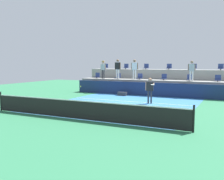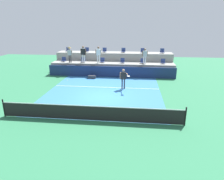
{
  "view_description": "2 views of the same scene",
  "coord_description": "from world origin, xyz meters",
  "px_view_note": "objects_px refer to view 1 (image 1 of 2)",
  "views": [
    {
      "loc": [
        6.64,
        -14.02,
        2.63
      ],
      "look_at": [
        0.29,
        -1.07,
        1.14
      ],
      "focal_mm": 41.21,
      "sensor_mm": 36.0,
      "label": 1
    },
    {
      "loc": [
        2.42,
        -14.47,
        5.33
      ],
      "look_at": [
        0.9,
        -1.07,
        0.92
      ],
      "focal_mm": 33.19,
      "sensor_mm": 36.0,
      "label": 2
    }
  ],
  "objects_px": {
    "stadium_chair_lower_mid_left": "(140,77)",
    "stadium_chair_upper_far_right": "(221,67)",
    "stadium_chair_lower_far_right": "(218,79)",
    "tennis_ball": "(81,87)",
    "stadium_chair_upper_left": "(126,67)",
    "spectator_in_white": "(118,67)",
    "stadium_chair_upper_mid_right": "(169,67)",
    "stadium_chair_lower_right": "(190,78)",
    "stadium_chair_upper_far_left": "(106,67)",
    "spectator_leaning_on_rail": "(192,69)",
    "spectator_with_hat": "(103,68)",
    "stadium_chair_upper_mid_left": "(146,67)",
    "equipment_bag": "(122,94)",
    "stadium_chair_lower_left": "(118,76)",
    "stadium_chair_lower_far_left": "(97,76)",
    "tennis_player": "(150,88)",
    "spectator_in_grey": "(135,67)",
    "stadium_chair_upper_right": "(194,67)",
    "stadium_chair_lower_mid_right": "(164,78)"
  },
  "relations": [
    {
      "from": "stadium_chair_lower_mid_left",
      "to": "stadium_chair_upper_far_right",
      "type": "height_order",
      "value": "stadium_chair_upper_far_right"
    },
    {
      "from": "stadium_chair_lower_far_right",
      "to": "tennis_ball",
      "type": "relative_size",
      "value": 7.65
    },
    {
      "from": "stadium_chair_upper_left",
      "to": "spectator_in_white",
      "type": "relative_size",
      "value": 0.29
    },
    {
      "from": "stadium_chair_upper_mid_right",
      "to": "stadium_chair_lower_right",
      "type": "bearing_deg",
      "value": -40.21
    },
    {
      "from": "stadium_chair_lower_mid_left",
      "to": "stadium_chair_upper_far_left",
      "type": "height_order",
      "value": "stadium_chair_upper_far_left"
    },
    {
      "from": "stadium_chair_lower_mid_left",
      "to": "spectator_in_white",
      "type": "bearing_deg",
      "value": -168.88
    },
    {
      "from": "spectator_leaning_on_rail",
      "to": "stadium_chair_lower_far_right",
      "type": "bearing_deg",
      "value": 11.33
    },
    {
      "from": "stadium_chair_upper_far_left",
      "to": "spectator_with_hat",
      "type": "xyz_separation_m",
      "value": [
        0.88,
        -2.18,
        -0.07
      ]
    },
    {
      "from": "stadium_chair_upper_mid_left",
      "to": "spectator_leaning_on_rail",
      "type": "distance_m",
      "value": 4.97
    },
    {
      "from": "stadium_chair_lower_far_right",
      "to": "equipment_bag",
      "type": "xyz_separation_m",
      "value": [
        -7.12,
        -2.04,
        -1.31
      ]
    },
    {
      "from": "stadium_chair_lower_left",
      "to": "spectator_leaning_on_rail",
      "type": "height_order",
      "value": "spectator_leaning_on_rail"
    },
    {
      "from": "tennis_ball",
      "to": "equipment_bag",
      "type": "xyz_separation_m",
      "value": [
        0.87,
        4.89,
        -0.96
      ]
    },
    {
      "from": "stadium_chair_lower_far_left",
      "to": "spectator_leaning_on_rail",
      "type": "relative_size",
      "value": 0.32
    },
    {
      "from": "stadium_chair_lower_right",
      "to": "stadium_chair_upper_far_right",
      "type": "relative_size",
      "value": 1.0
    },
    {
      "from": "stadium_chair_lower_far_right",
      "to": "stadium_chair_upper_far_right",
      "type": "height_order",
      "value": "stadium_chair_upper_far_right"
    },
    {
      "from": "spectator_in_white",
      "to": "spectator_leaning_on_rail",
      "type": "bearing_deg",
      "value": 0.0
    },
    {
      "from": "stadium_chair_upper_left",
      "to": "tennis_player",
      "type": "relative_size",
      "value": 0.31
    },
    {
      "from": "spectator_in_white",
      "to": "equipment_bag",
      "type": "height_order",
      "value": "spectator_in_white"
    },
    {
      "from": "spectator_with_hat",
      "to": "spectator_in_grey",
      "type": "bearing_deg",
      "value": 0.0
    },
    {
      "from": "stadium_chair_lower_mid_left",
      "to": "tennis_player",
      "type": "relative_size",
      "value": 0.31
    },
    {
      "from": "spectator_leaning_on_rail",
      "to": "stadium_chair_lower_far_left",
      "type": "bearing_deg",
      "value": 177.48
    },
    {
      "from": "spectator_in_grey",
      "to": "stadium_chair_upper_far_left",
      "type": "bearing_deg",
      "value": 151.13
    },
    {
      "from": "stadium_chair_upper_far_left",
      "to": "stadium_chair_upper_mid_right",
      "type": "relative_size",
      "value": 1.0
    },
    {
      "from": "spectator_in_white",
      "to": "spectator_in_grey",
      "type": "xyz_separation_m",
      "value": [
        1.61,
        0.0,
        -0.02
      ]
    },
    {
      "from": "stadium_chair_upper_right",
      "to": "tennis_ball",
      "type": "distance_m",
      "value": 10.61
    },
    {
      "from": "stadium_chair_lower_far_left",
      "to": "equipment_bag",
      "type": "bearing_deg",
      "value": -30.19
    },
    {
      "from": "stadium_chair_upper_far_left",
      "to": "stadium_chair_upper_left",
      "type": "relative_size",
      "value": 1.0
    },
    {
      "from": "stadium_chair_upper_mid_left",
      "to": "spectator_in_grey",
      "type": "bearing_deg",
      "value": -98.2
    },
    {
      "from": "stadium_chair_upper_left",
      "to": "spectator_with_hat",
      "type": "height_order",
      "value": "spectator_with_hat"
    },
    {
      "from": "stadium_chair_lower_mid_left",
      "to": "stadium_chair_lower_left",
      "type": "bearing_deg",
      "value": 180.0
    },
    {
      "from": "stadium_chair_upper_mid_left",
      "to": "stadium_chair_upper_mid_right",
      "type": "height_order",
      "value": "same"
    },
    {
      "from": "stadium_chair_lower_mid_right",
      "to": "stadium_chair_upper_right",
      "type": "xyz_separation_m",
      "value": [
        2.12,
        1.8,
        0.85
      ]
    },
    {
      "from": "stadium_chair_lower_right",
      "to": "spectator_in_white",
      "type": "distance_m",
      "value": 6.28
    },
    {
      "from": "spectator_in_white",
      "to": "equipment_bag",
      "type": "relative_size",
      "value": 2.32
    },
    {
      "from": "stadium_chair_upper_far_left",
      "to": "spectator_in_grey",
      "type": "bearing_deg",
      "value": -28.87
    },
    {
      "from": "equipment_bag",
      "to": "stadium_chair_upper_right",
      "type": "bearing_deg",
      "value": 37.32
    },
    {
      "from": "stadium_chair_upper_right",
      "to": "spectator_leaning_on_rail",
      "type": "distance_m",
      "value": 2.19
    },
    {
      "from": "stadium_chair_lower_left",
      "to": "stadium_chair_lower_mid_right",
      "type": "distance_m",
      "value": 4.24
    },
    {
      "from": "spectator_in_white",
      "to": "spectator_in_grey",
      "type": "relative_size",
      "value": 1.02
    },
    {
      "from": "stadium_chair_lower_mid_right",
      "to": "stadium_chair_lower_mid_left",
      "type": "bearing_deg",
      "value": 180.0
    },
    {
      "from": "stadium_chair_lower_far_left",
      "to": "stadium_chair_lower_mid_right",
      "type": "distance_m",
      "value": 6.43
    },
    {
      "from": "stadium_chair_lower_far_left",
      "to": "spectator_in_white",
      "type": "bearing_deg",
      "value": -9.38
    },
    {
      "from": "stadium_chair_upper_far_right",
      "to": "spectator_with_hat",
      "type": "height_order",
      "value": "spectator_with_hat"
    },
    {
      "from": "tennis_ball",
      "to": "stadium_chair_upper_far_right",
      "type": "bearing_deg",
      "value": 47.31
    },
    {
      "from": "stadium_chair_lower_mid_right",
      "to": "stadium_chair_lower_left",
      "type": "bearing_deg",
      "value": 180.0
    },
    {
      "from": "stadium_chair_lower_mid_left",
      "to": "stadium_chair_upper_mid_left",
      "type": "relative_size",
      "value": 1.0
    },
    {
      "from": "stadium_chair_lower_far_left",
      "to": "stadium_chair_upper_right",
      "type": "xyz_separation_m",
      "value": [
        8.55,
        1.8,
        0.85
      ]
    },
    {
      "from": "stadium_chair_lower_far_right",
      "to": "stadium_chair_upper_mid_right",
      "type": "distance_m",
      "value": 4.67
    },
    {
      "from": "tennis_player",
      "to": "equipment_bag",
      "type": "relative_size",
      "value": 2.24
    },
    {
      "from": "tennis_player",
      "to": "tennis_ball",
      "type": "relative_size",
      "value": 25.04
    }
  ]
}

